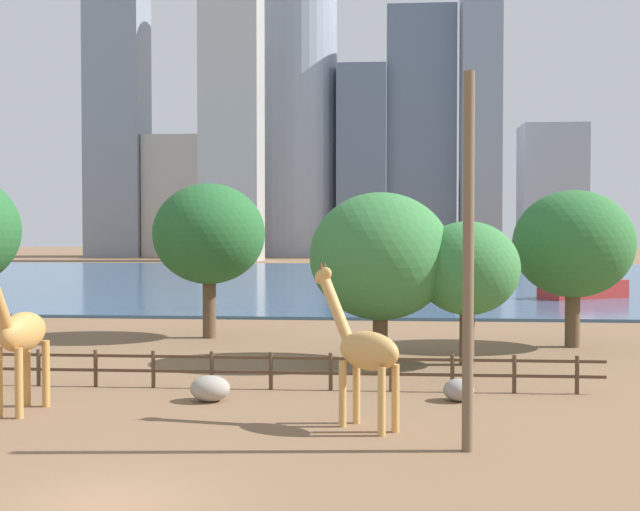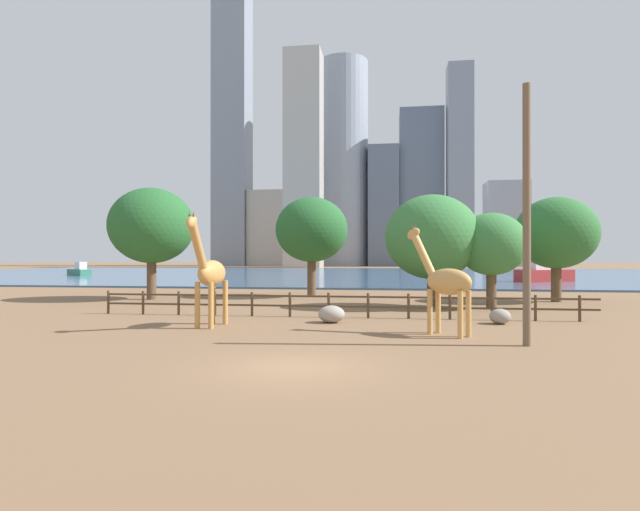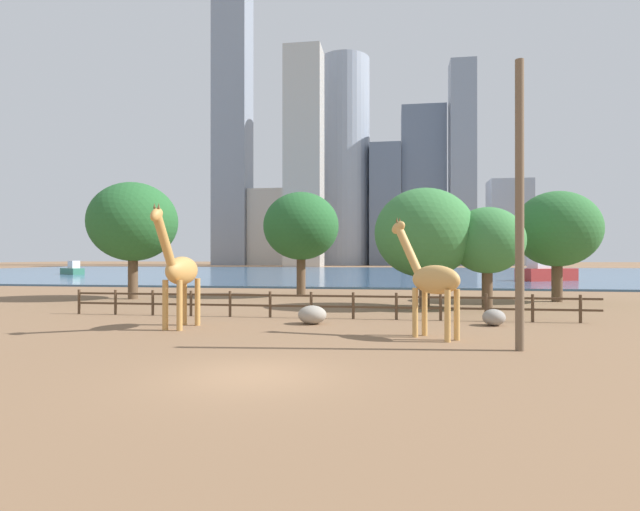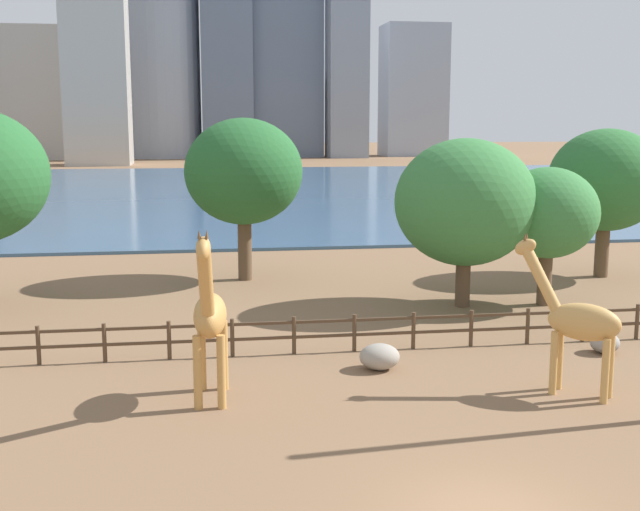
{
  "view_description": "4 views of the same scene",
  "coord_description": "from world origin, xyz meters",
  "px_view_note": "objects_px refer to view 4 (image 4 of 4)",
  "views": [
    {
      "loc": [
        5.52,
        -15.56,
        5.47
      ],
      "look_at": [
        1.9,
        30.46,
        4.14
      ],
      "focal_mm": 45.0,
      "sensor_mm": 36.0,
      "label": 1
    },
    {
      "loc": [
        2.74,
        -14.23,
        3.2
      ],
      "look_at": [
        -1.33,
        14.97,
        3.29
      ],
      "focal_mm": 28.0,
      "sensor_mm": 36.0,
      "label": 2
    },
    {
      "loc": [
        3.59,
        -12.38,
        3.05
      ],
      "look_at": [
        -3.05,
        32.57,
        3.15
      ],
      "focal_mm": 28.0,
      "sensor_mm": 36.0,
      "label": 3
    },
    {
      "loc": [
        -5.61,
        -14.23,
        7.84
      ],
      "look_at": [
        0.0,
        23.01,
        1.51
      ],
      "focal_mm": 45.0,
      "sensor_mm": 36.0,
      "label": 4
    }
  ],
  "objects_px": {
    "tree_left_large": "(244,172)",
    "tree_right_small": "(548,213)",
    "tree_right_tall": "(465,203)",
    "boulder_near_fence": "(605,343)",
    "giraffe_companion": "(210,317)",
    "boulder_by_pole": "(380,357)",
    "giraffe_tall": "(577,321)",
    "boat_ferry": "(523,200)",
    "tree_left_small": "(606,181)"
  },
  "relations": [
    {
      "from": "giraffe_companion",
      "to": "boulder_near_fence",
      "type": "bearing_deg",
      "value": 106.26
    },
    {
      "from": "boulder_by_pole",
      "to": "boat_ferry",
      "type": "bearing_deg",
      "value": 61.81
    },
    {
      "from": "giraffe_tall",
      "to": "tree_right_small",
      "type": "bearing_deg",
      "value": -69.16
    },
    {
      "from": "giraffe_companion",
      "to": "boulder_by_pole",
      "type": "height_order",
      "value": "giraffe_companion"
    },
    {
      "from": "boulder_near_fence",
      "to": "giraffe_tall",
      "type": "bearing_deg",
      "value": -127.92
    },
    {
      "from": "boulder_by_pole",
      "to": "tree_right_tall",
      "type": "distance_m",
      "value": 10.6
    },
    {
      "from": "boulder_near_fence",
      "to": "tree_left_small",
      "type": "height_order",
      "value": "tree_left_small"
    },
    {
      "from": "boulder_by_pole",
      "to": "tree_left_small",
      "type": "distance_m",
      "value": 20.37
    },
    {
      "from": "giraffe_tall",
      "to": "giraffe_companion",
      "type": "xyz_separation_m",
      "value": [
        -10.4,
        1.0,
        0.26
      ]
    },
    {
      "from": "giraffe_tall",
      "to": "boulder_near_fence",
      "type": "xyz_separation_m",
      "value": [
        2.98,
        3.83,
        -1.84
      ]
    },
    {
      "from": "boulder_near_fence",
      "to": "boulder_by_pole",
      "type": "xyz_separation_m",
      "value": [
        -8.03,
        -0.65,
        0.05
      ]
    },
    {
      "from": "boat_ferry",
      "to": "tree_right_small",
      "type": "bearing_deg",
      "value": -140.73
    },
    {
      "from": "giraffe_tall",
      "to": "tree_left_large",
      "type": "xyz_separation_m",
      "value": [
        -8.44,
        18.57,
        3.17
      ]
    },
    {
      "from": "tree_right_tall",
      "to": "tree_right_small",
      "type": "xyz_separation_m",
      "value": [
        3.57,
        -0.24,
        -0.49
      ]
    },
    {
      "from": "boulder_by_pole",
      "to": "boat_ferry",
      "type": "distance_m",
      "value": 45.35
    },
    {
      "from": "boulder_by_pole",
      "to": "tree_right_small",
      "type": "distance_m",
      "value": 12.52
    },
    {
      "from": "tree_left_small",
      "to": "giraffe_companion",
      "type": "bearing_deg",
      "value": -141.89
    },
    {
      "from": "boulder_near_fence",
      "to": "tree_right_tall",
      "type": "xyz_separation_m",
      "value": [
        -2.56,
        7.48,
        4.1
      ]
    },
    {
      "from": "tree_right_small",
      "to": "tree_left_large",
      "type": "bearing_deg",
      "value": 148.91
    },
    {
      "from": "tree_right_small",
      "to": "boulder_near_fence",
      "type": "bearing_deg",
      "value": -97.97
    },
    {
      "from": "boat_ferry",
      "to": "boulder_near_fence",
      "type": "bearing_deg",
      "value": -138.44
    },
    {
      "from": "tree_left_small",
      "to": "boulder_near_fence",
      "type": "bearing_deg",
      "value": -117.13
    },
    {
      "from": "tree_left_large",
      "to": "tree_right_tall",
      "type": "distance_m",
      "value": 11.49
    },
    {
      "from": "boulder_by_pole",
      "to": "tree_right_small",
      "type": "relative_size",
      "value": 0.22
    },
    {
      "from": "giraffe_companion",
      "to": "boulder_by_pole",
      "type": "bearing_deg",
      "value": 116.47
    },
    {
      "from": "tree_left_large",
      "to": "tree_right_small",
      "type": "xyz_separation_m",
      "value": [
        12.43,
        -7.5,
        -1.4
      ]
    },
    {
      "from": "tree_left_small",
      "to": "tree_right_small",
      "type": "height_order",
      "value": "tree_left_small"
    },
    {
      "from": "boulder_near_fence",
      "to": "tree_right_small",
      "type": "bearing_deg",
      "value": 82.03
    },
    {
      "from": "tree_right_tall",
      "to": "tree_right_small",
      "type": "height_order",
      "value": "tree_right_tall"
    },
    {
      "from": "tree_left_large",
      "to": "tree_right_small",
      "type": "bearing_deg",
      "value": -31.09
    },
    {
      "from": "tree_left_large",
      "to": "tree_left_small",
      "type": "relative_size",
      "value": 1.07
    },
    {
      "from": "boulder_near_fence",
      "to": "tree_left_large",
      "type": "distance_m",
      "value": 19.3
    },
    {
      "from": "boulder_near_fence",
      "to": "tree_right_tall",
      "type": "relative_size",
      "value": 0.14
    },
    {
      "from": "boulder_by_pole",
      "to": "tree_right_small",
      "type": "xyz_separation_m",
      "value": [
        9.04,
        7.89,
        3.55
      ]
    },
    {
      "from": "boulder_near_fence",
      "to": "boat_ferry",
      "type": "xyz_separation_m",
      "value": [
        13.39,
        39.31,
        0.92
      ]
    },
    {
      "from": "tree_right_tall",
      "to": "giraffe_tall",
      "type": "bearing_deg",
      "value": -92.15
    },
    {
      "from": "giraffe_companion",
      "to": "tree_left_small",
      "type": "distance_m",
      "value": 25.49
    },
    {
      "from": "giraffe_tall",
      "to": "tree_right_tall",
      "type": "xyz_separation_m",
      "value": [
        0.42,
        11.31,
        2.26
      ]
    },
    {
      "from": "boulder_near_fence",
      "to": "tree_right_small",
      "type": "relative_size",
      "value": 0.17
    },
    {
      "from": "giraffe_companion",
      "to": "tree_right_small",
      "type": "distance_m",
      "value": 17.64
    },
    {
      "from": "giraffe_tall",
      "to": "tree_right_small",
      "type": "relative_size",
      "value": 0.78
    },
    {
      "from": "tree_right_tall",
      "to": "tree_left_large",
      "type": "bearing_deg",
      "value": 140.68
    },
    {
      "from": "giraffe_tall",
      "to": "boat_ferry",
      "type": "xyz_separation_m",
      "value": [
        16.37,
        43.14,
        -0.92
      ]
    },
    {
      "from": "giraffe_companion",
      "to": "boulder_by_pole",
      "type": "relative_size",
      "value": 3.97
    },
    {
      "from": "boulder_near_fence",
      "to": "tree_left_small",
      "type": "relative_size",
      "value": 0.13
    },
    {
      "from": "boulder_by_pole",
      "to": "tree_left_small",
      "type": "xyz_separation_m",
      "value": [
        14.6,
        13.47,
        4.48
      ]
    },
    {
      "from": "giraffe_companion",
      "to": "tree_left_large",
      "type": "bearing_deg",
      "value": 177.91
    },
    {
      "from": "tree_right_tall",
      "to": "tree_right_small",
      "type": "relative_size",
      "value": 1.2
    },
    {
      "from": "giraffe_companion",
      "to": "boulder_by_pole",
      "type": "xyz_separation_m",
      "value": [
        5.36,
        2.18,
        -2.04
      ]
    },
    {
      "from": "giraffe_tall",
      "to": "boat_ferry",
      "type": "distance_m",
      "value": 46.15
    }
  ]
}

